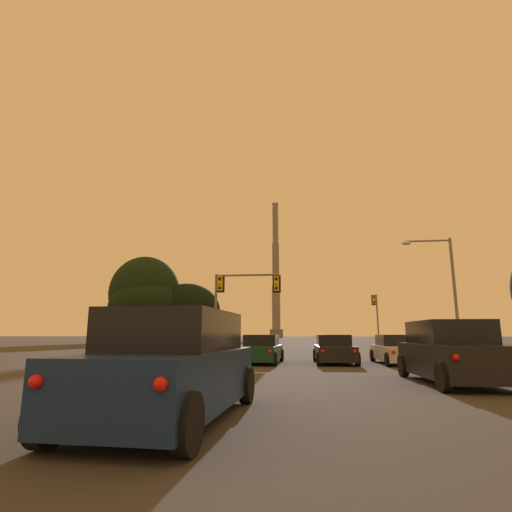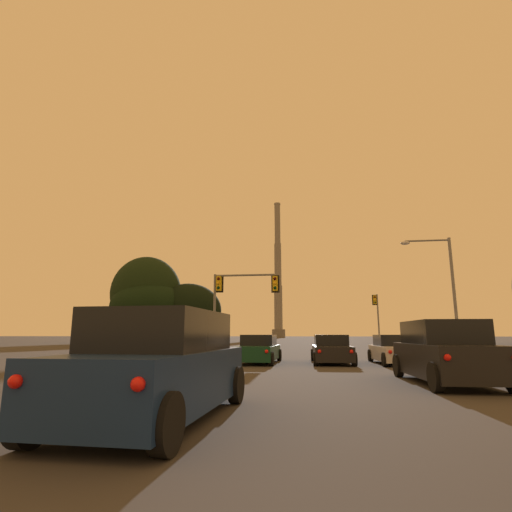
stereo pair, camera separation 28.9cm
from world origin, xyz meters
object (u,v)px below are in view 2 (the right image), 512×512
Objects in this scene: traffic_light_overhead_left at (236,293)px; traffic_light_far_right at (377,312)px; suv_left_lane_third at (160,366)px; sedan_left_lane_front at (259,350)px; sedan_center_lane_front at (331,350)px; sedan_right_lane_front at (395,350)px; street_lamp at (444,282)px; suv_right_lane_second at (445,353)px; smokestack at (278,283)px.

traffic_light_far_right is at bearing 59.68° from traffic_light_overhead_left.
suv_left_lane_third is at bearing -103.63° from traffic_light_far_right.
sedan_center_lane_front is (3.71, 0.35, 0.00)m from sedan_left_lane_front.
sedan_right_lane_front is (6.72, 14.28, -0.23)m from suv_left_lane_third.
sedan_center_lane_front is at bearing -140.09° from street_lamp.
sedan_left_lane_front is 14.01m from suv_left_lane_third.
sedan_left_lane_front is 0.95× the size of suv_left_lane_third.
suv_right_lane_second is (6.70, -7.95, 0.23)m from sedan_left_lane_front.
traffic_light_far_right is at bearing 74.81° from sedan_center_lane_front.
sedan_right_lane_front is 150.11m from smokestack.
traffic_light_overhead_left is 142.30m from smokestack.
street_lamp is at bearing -80.85° from smokestack.
sedan_left_lane_front is 1.00× the size of sedan_right_lane_front.
traffic_light_far_right is 22.31m from street_lamp.
sedan_left_lane_front is at bearing -69.81° from traffic_light_overhead_left.
traffic_light_overhead_left is (-2.61, 20.83, 3.43)m from suv_left_lane_third.
street_lamp is (1.01, -22.27, 0.82)m from traffic_light_far_right.
street_lamp reaches higher than traffic_light_far_right.
street_lamp is at bearing 69.78° from suv_right_lane_second.
suv_right_lane_second is 0.79× the size of traffic_light_far_right.
suv_left_lane_third is at bearing -82.85° from traffic_light_overhead_left.
sedan_left_lane_front is 0.83× the size of traffic_light_overhead_left.
street_lamp is (4.77, 6.67, 4.24)m from sedan_right_lane_front.
suv_left_lane_third is at bearing -86.05° from smokestack.
sedan_right_lane_front is at bearing -3.16° from sedan_center_lane_front.
smokestack reaches higher than sedan_center_lane_front.
traffic_light_overhead_left is 0.10× the size of smokestack.
smokestack is (-14.78, 147.30, 22.22)m from sedan_center_lane_front.
traffic_light_overhead_left is at bearing -86.52° from smokestack.
suv_left_lane_third is at bearing -88.57° from sedan_left_lane_front.
sedan_right_lane_front is at bearing 3.27° from sedan_left_lane_front.
sedan_center_lane_front is at bearing 77.87° from suv_left_lane_third.
sedan_left_lane_front is at bearing -179.45° from sedan_right_lane_front.
traffic_light_overhead_left reaches higher than sedan_center_lane_front.
sedan_center_lane_front is 9.70m from traffic_light_overhead_left.
suv_left_lane_third is 1.04× the size of sedan_right_lane_front.
traffic_light_far_right reaches higher than traffic_light_overhead_left.
sedan_left_lane_front is at bearing -149.10° from street_lamp.
suv_right_lane_second is 0.08× the size of smokestack.
traffic_light_overhead_left is (-9.21, 14.76, 3.43)m from suv_right_lane_second.
traffic_light_far_right is 0.79× the size of street_lamp.
traffic_light_overhead_left reaches higher than sedan_right_lane_front.
sedan_center_lane_front is 29.87m from traffic_light_far_right.
suv_right_lane_second is 8.22m from sedan_right_lane_front.
smokestack is (-22.66, 140.71, 17.99)m from street_lamp.
sedan_right_lane_front is 29.39m from traffic_light_far_right.
suv_left_lane_third is (-3.61, -14.36, 0.23)m from sedan_center_lane_front.
traffic_light_overhead_left is 0.72× the size of street_lamp.
traffic_light_overhead_left reaches higher than suv_right_lane_second.
traffic_light_far_right reaches higher than sedan_right_lane_front.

